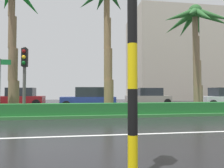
# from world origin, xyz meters

# --- Properties ---
(palm_tree_centre) EXTENTS (4.40, 4.21, 7.98)m
(palm_tree_centre) POSITION_xyz_m (1.87, 7.72, 6.20)
(palm_tree_centre) COLOR brown
(palm_tree_centre) RESTS_ON median_strip
(palm_tree_centre_right) EXTENTS (4.11, 4.16, 8.43)m
(palm_tree_centre_right) POSITION_xyz_m (7.43, 8.21, 6.60)
(palm_tree_centre_right) COLOR olive
(palm_tree_centre_right) RESTS_ON median_strip
(palm_tree_mid_right) EXTENTS (4.88, 4.64, 7.12)m
(palm_tree_mid_right) POSITION_xyz_m (13.43, 8.07, 5.73)
(palm_tree_mid_right) COLOR brown
(palm_tree_mid_right) RESTS_ON median_strip
(traffic_signal_median_right) EXTENTS (0.28, 0.43, 3.59)m
(traffic_signal_median_right) POSITION_xyz_m (2.85, 6.71, 2.63)
(traffic_signal_median_right) COLOR #4C4C47
(traffic_signal_median_right) RESTS_ON median_strip
(street_name_sign) EXTENTS (1.10, 0.08, 3.00)m
(street_name_sign) POSITION_xyz_m (1.52, 7.04, 2.08)
(street_name_sign) COLOR slate
(street_name_sign) RESTS_ON median_strip
(car_in_traffic_leading) EXTENTS (4.30, 2.02, 1.72)m
(car_in_traffic_leading) POSITION_xyz_m (0.26, 15.05, 0.83)
(car_in_traffic_leading) COLOR maroon
(car_in_traffic_leading) RESTS_ON ground_plane
(car_in_traffic_second) EXTENTS (4.30, 2.02, 1.72)m
(car_in_traffic_second) POSITION_xyz_m (6.40, 11.91, 0.83)
(car_in_traffic_second) COLOR navy
(car_in_traffic_second) RESTS_ON ground_plane
(car_in_traffic_third) EXTENTS (4.30, 2.02, 1.72)m
(car_in_traffic_third) POSITION_xyz_m (12.36, 14.85, 0.83)
(car_in_traffic_third) COLOR gray
(car_in_traffic_third) RESTS_ON ground_plane
(car_in_traffic_fourth) EXTENTS (4.30, 2.02, 1.72)m
(car_in_traffic_fourth) POSITION_xyz_m (18.32, 11.84, 0.83)
(car_in_traffic_fourth) COLOR silver
(car_in_traffic_fourth) RESTS_ON ground_plane
(building_far_right) EXTENTS (19.51, 10.69, 14.41)m
(building_far_right) POSITION_xyz_m (23.98, 28.43, 7.21)
(building_far_right) COLOR #A89E8E
(building_far_right) RESTS_ON ground_plane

